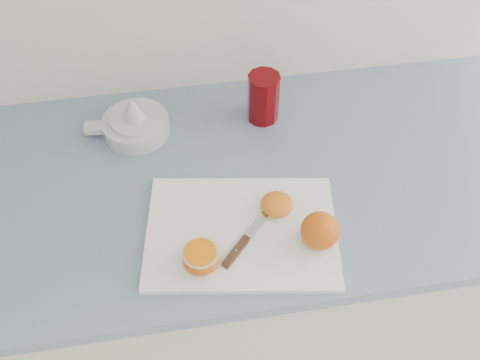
# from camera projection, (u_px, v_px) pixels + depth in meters

# --- Properties ---
(counter) EXTENTS (2.42, 0.64, 0.89)m
(counter) POSITION_uv_depth(u_px,v_px,m) (240.00, 277.00, 1.48)
(counter) COLOR beige
(counter) RESTS_ON ground
(cutting_board) EXTENTS (0.40, 0.32, 0.01)m
(cutting_board) POSITION_uv_depth(u_px,v_px,m) (242.00, 232.00, 1.03)
(cutting_board) COLOR white
(cutting_board) RESTS_ON counter
(whole_orange) EXTENTS (0.07, 0.07, 0.07)m
(whole_orange) POSITION_uv_depth(u_px,v_px,m) (320.00, 231.00, 0.98)
(whole_orange) COLOR orange
(whole_orange) RESTS_ON cutting_board
(half_orange) EXTENTS (0.07, 0.07, 0.04)m
(half_orange) POSITION_uv_depth(u_px,v_px,m) (201.00, 258.00, 0.96)
(half_orange) COLOR orange
(half_orange) RESTS_ON cutting_board
(squeezed_shell) EXTENTS (0.06, 0.06, 0.03)m
(squeezed_shell) POSITION_uv_depth(u_px,v_px,m) (277.00, 204.00, 1.05)
(squeezed_shell) COLOR orange
(squeezed_shell) RESTS_ON cutting_board
(paring_knife) EXTENTS (0.13, 0.14, 0.01)m
(paring_knife) POSITION_uv_depth(u_px,v_px,m) (241.00, 246.00, 1.00)
(paring_knife) COLOR #4D3420
(paring_knife) RESTS_ON cutting_board
(citrus_juicer) EXTENTS (0.19, 0.15, 0.10)m
(citrus_juicer) POSITION_uv_depth(u_px,v_px,m) (135.00, 123.00, 1.20)
(citrus_juicer) COLOR silver
(citrus_juicer) RESTS_ON counter
(red_tumbler) EXTENTS (0.07, 0.07, 0.12)m
(red_tumbler) POSITION_uv_depth(u_px,v_px,m) (263.00, 99.00, 1.21)
(red_tumbler) COLOR #5D0307
(red_tumbler) RESTS_ON counter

